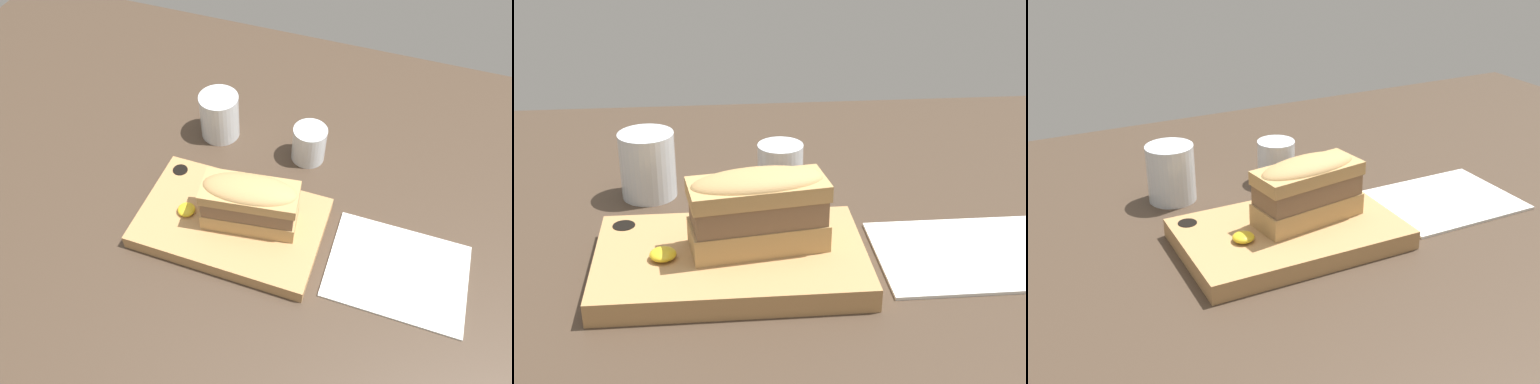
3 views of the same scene
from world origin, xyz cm
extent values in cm
cube|color=#423326|center=(0.00, 0.00, 1.00)|extent=(176.79, 125.38, 2.00)
cube|color=tan|center=(-5.72, 3.10, 3.36)|extent=(30.68, 19.46, 2.72)
cylinder|color=black|center=(-18.34, 10.10, 4.11)|extent=(2.72, 2.72, 1.36)
cube|color=tan|center=(-2.51, 3.73, 6.31)|extent=(16.18, 8.67, 3.18)
cube|color=brown|center=(-2.51, 3.73, 9.42)|extent=(15.53, 8.33, 3.04)
cube|color=tan|center=(-2.51, 3.73, 11.90)|extent=(16.18, 8.67, 1.91)
ellipsoid|color=tan|center=(-2.51, 3.73, 12.69)|extent=(15.86, 8.50, 2.86)
ellipsoid|color=gold|center=(-13.25, 1.83, 5.32)|extent=(3.00, 3.00, 1.20)
cylinder|color=silver|center=(-16.21, 24.11, 6.62)|extent=(7.63, 7.63, 9.25)
cylinder|color=silver|center=(-16.21, 24.11, 4.28)|extent=(6.71, 6.71, 4.16)
cylinder|color=silver|center=(2.10, 23.54, 5.57)|extent=(6.36, 6.36, 7.14)
cylinder|color=#33050F|center=(2.10, 23.54, 4.52)|extent=(5.72, 5.72, 4.64)
cube|color=white|center=(22.58, 3.87, 2.20)|extent=(21.94, 17.17, 0.40)
camera|label=1|loc=(14.86, -42.27, 72.28)|focal=35.00mm
camera|label=2|loc=(-7.64, -67.05, 45.62)|focal=50.00mm
camera|label=3|loc=(-41.80, -67.75, 47.11)|focal=45.00mm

